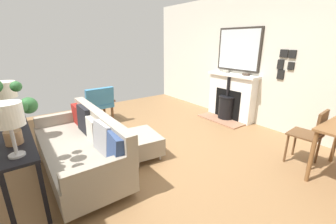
{
  "coord_description": "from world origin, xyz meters",
  "views": [
    {
      "loc": [
        1.65,
        2.87,
        1.76
      ],
      "look_at": [
        -0.4,
        0.08,
        0.63
      ],
      "focal_mm": 23.36,
      "sensor_mm": 36.0,
      "label": 1
    }
  ],
  "objects_px": {
    "console_table": "(16,141)",
    "table_lamp_far_end": "(8,116)",
    "armchair_accent": "(98,102)",
    "fireplace": "(230,99)",
    "dining_chair_near_fireplace": "(312,133)",
    "mantel_bowl_near": "(226,71)",
    "mantel_bowl_far": "(246,74)",
    "sofa": "(83,146)",
    "table_lamp_near_end": "(5,91)",
    "ottoman": "(138,143)",
    "potted_plant": "(9,107)",
    "book_stack": "(12,124)"
  },
  "relations": [
    {
      "from": "book_stack",
      "to": "sofa",
      "type": "bearing_deg",
      "value": 157.51
    },
    {
      "from": "table_lamp_near_end",
      "to": "mantel_bowl_near",
      "type": "bearing_deg",
      "value": 176.7
    },
    {
      "from": "mantel_bowl_near",
      "to": "console_table",
      "type": "xyz_separation_m",
      "value": [
        4.18,
        0.39,
        -0.43
      ]
    },
    {
      "from": "console_table",
      "to": "potted_plant",
      "type": "xyz_separation_m",
      "value": [
        -0.02,
        0.32,
        0.49
      ]
    },
    {
      "from": "armchair_accent",
      "to": "dining_chair_near_fireplace",
      "type": "bearing_deg",
      "value": 117.34
    },
    {
      "from": "console_table",
      "to": "table_lamp_far_end",
      "type": "xyz_separation_m",
      "value": [
        0.0,
        0.64,
        0.48
      ]
    },
    {
      "from": "ottoman",
      "to": "potted_plant",
      "type": "distance_m",
      "value": 1.78
    },
    {
      "from": "armchair_accent",
      "to": "dining_chair_near_fireplace",
      "type": "xyz_separation_m",
      "value": [
        -1.84,
        3.56,
        0.05
      ]
    },
    {
      "from": "armchair_accent",
      "to": "console_table",
      "type": "xyz_separation_m",
      "value": [
        1.56,
        1.72,
        0.18
      ]
    },
    {
      "from": "mantel_bowl_near",
      "to": "armchair_accent",
      "type": "bearing_deg",
      "value": -26.81
    },
    {
      "from": "mantel_bowl_far",
      "to": "mantel_bowl_near",
      "type": "bearing_deg",
      "value": -90.0
    },
    {
      "from": "dining_chair_near_fireplace",
      "to": "fireplace",
      "type": "bearing_deg",
      "value": -109.85
    },
    {
      "from": "console_table",
      "to": "table_lamp_near_end",
      "type": "xyz_separation_m",
      "value": [
        -0.0,
        -0.64,
        0.49
      ]
    },
    {
      "from": "mantel_bowl_near",
      "to": "dining_chair_near_fireplace",
      "type": "relative_size",
      "value": 0.2
    },
    {
      "from": "mantel_bowl_far",
      "to": "table_lamp_far_end",
      "type": "distance_m",
      "value": 4.21
    },
    {
      "from": "sofa",
      "to": "ottoman",
      "type": "relative_size",
      "value": 2.73
    },
    {
      "from": "fireplace",
      "to": "dining_chair_near_fireplace",
      "type": "bearing_deg",
      "value": 70.15
    },
    {
      "from": "sofa",
      "to": "armchair_accent",
      "type": "relative_size",
      "value": 2.52
    },
    {
      "from": "fireplace",
      "to": "ottoman",
      "type": "distance_m",
      "value": 2.62
    },
    {
      "from": "mantel_bowl_near",
      "to": "table_lamp_near_end",
      "type": "relative_size",
      "value": 0.33
    },
    {
      "from": "mantel_bowl_far",
      "to": "armchair_accent",
      "type": "relative_size",
      "value": 0.19
    },
    {
      "from": "ottoman",
      "to": "table_lamp_near_end",
      "type": "bearing_deg",
      "value": -26.95
    },
    {
      "from": "fireplace",
      "to": "sofa",
      "type": "relative_size",
      "value": 0.6
    },
    {
      "from": "fireplace",
      "to": "book_stack",
      "type": "xyz_separation_m",
      "value": [
        4.13,
        -0.14,
        0.29
      ]
    },
    {
      "from": "book_stack",
      "to": "dining_chair_near_fireplace",
      "type": "bearing_deg",
      "value": 147.78
    },
    {
      "from": "dining_chair_near_fireplace",
      "to": "table_lamp_near_end",
      "type": "bearing_deg",
      "value": -36.08
    },
    {
      "from": "console_table",
      "to": "fireplace",
      "type": "bearing_deg",
      "value": -177.72
    },
    {
      "from": "console_table",
      "to": "potted_plant",
      "type": "height_order",
      "value": "potted_plant"
    },
    {
      "from": "mantel_bowl_far",
      "to": "ottoman",
      "type": "relative_size",
      "value": 0.21
    },
    {
      "from": "mantel_bowl_near",
      "to": "ottoman",
      "type": "distance_m",
      "value": 2.83
    },
    {
      "from": "armchair_accent",
      "to": "table_lamp_far_end",
      "type": "relative_size",
      "value": 1.58
    },
    {
      "from": "table_lamp_near_end",
      "to": "table_lamp_far_end",
      "type": "distance_m",
      "value": 1.27
    },
    {
      "from": "mantel_bowl_near",
      "to": "fireplace",
      "type": "bearing_deg",
      "value": 78.29
    },
    {
      "from": "mantel_bowl_near",
      "to": "mantel_bowl_far",
      "type": "relative_size",
      "value": 1.07
    },
    {
      "from": "mantel_bowl_far",
      "to": "sofa",
      "type": "xyz_separation_m",
      "value": [
        3.45,
        -0.15,
        -0.72
      ]
    },
    {
      "from": "ottoman",
      "to": "table_lamp_near_end",
      "type": "distance_m",
      "value": 1.94
    },
    {
      "from": "console_table",
      "to": "book_stack",
      "type": "bearing_deg",
      "value": -90.0
    },
    {
      "from": "mantel_bowl_near",
      "to": "console_table",
      "type": "height_order",
      "value": "mantel_bowl_near"
    },
    {
      "from": "fireplace",
      "to": "mantel_bowl_far",
      "type": "distance_m",
      "value": 0.69
    },
    {
      "from": "mantel_bowl_near",
      "to": "dining_chair_near_fireplace",
      "type": "bearing_deg",
      "value": 70.95
    },
    {
      "from": "mantel_bowl_near",
      "to": "mantel_bowl_far",
      "type": "xyz_separation_m",
      "value": [
        -0.0,
        0.55,
        -0.0
      ]
    },
    {
      "from": "table_lamp_near_end",
      "to": "book_stack",
      "type": "distance_m",
      "value": 0.5
    },
    {
      "from": "potted_plant",
      "to": "fireplace",
      "type": "bearing_deg",
      "value": -173.34
    },
    {
      "from": "fireplace",
      "to": "console_table",
      "type": "relative_size",
      "value": 0.72
    },
    {
      "from": "fireplace",
      "to": "table_lamp_near_end",
      "type": "relative_size",
      "value": 2.38
    },
    {
      "from": "potted_plant",
      "to": "dining_chair_near_fireplace",
      "type": "bearing_deg",
      "value": 155.71
    },
    {
      "from": "armchair_accent",
      "to": "console_table",
      "type": "relative_size",
      "value": 0.48
    },
    {
      "from": "console_table",
      "to": "table_lamp_far_end",
      "type": "distance_m",
      "value": 0.8
    },
    {
      "from": "table_lamp_far_end",
      "to": "table_lamp_near_end",
      "type": "bearing_deg",
      "value": -90.0
    },
    {
      "from": "fireplace",
      "to": "console_table",
      "type": "xyz_separation_m",
      "value": [
        4.13,
        0.16,
        0.18
      ]
    }
  ]
}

